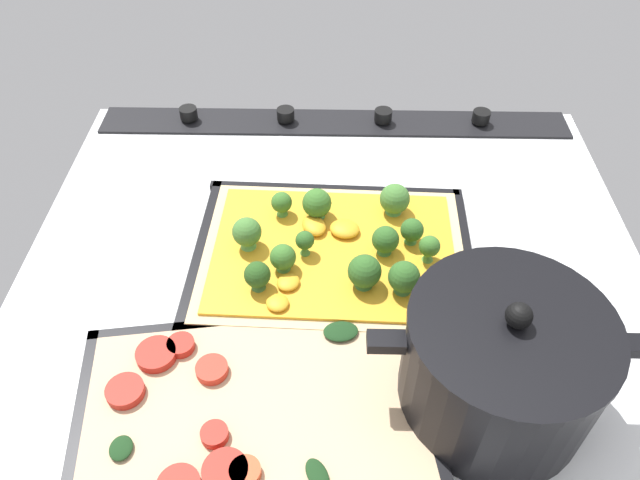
# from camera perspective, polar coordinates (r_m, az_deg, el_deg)

# --- Properties ---
(ground_plane) EXTENTS (0.78, 0.73, 0.03)m
(ground_plane) POSITION_cam_1_polar(r_m,az_deg,el_deg) (0.75, 1.24, -4.21)
(ground_plane) COLOR silver
(stove_control_panel) EXTENTS (0.75, 0.07, 0.03)m
(stove_control_panel) POSITION_cam_1_polar(r_m,az_deg,el_deg) (0.99, 1.35, 11.21)
(stove_control_panel) COLOR black
(stove_control_panel) RESTS_ON ground_plane
(baking_tray_front) EXTENTS (0.36, 0.28, 0.01)m
(baking_tray_front) POSITION_cam_1_polar(r_m,az_deg,el_deg) (0.76, 1.22, -1.70)
(baking_tray_front) COLOR black
(baking_tray_front) RESTS_ON ground_plane
(broccoli_pizza) EXTENTS (0.33, 0.25, 0.06)m
(broccoli_pizza) POSITION_cam_1_polar(r_m,az_deg,el_deg) (0.74, 1.48, -0.82)
(broccoli_pizza) COLOR #D3B77F
(broccoli_pizza) RESTS_ON baking_tray_front
(baking_tray_back) EXTENTS (0.39, 0.29, 0.01)m
(baking_tray_back) POSITION_cam_1_polar(r_m,az_deg,el_deg) (0.63, -6.23, -16.10)
(baking_tray_back) COLOR black
(baking_tray_back) RESTS_ON ground_plane
(veggie_pizza_back) EXTENTS (0.36, 0.26, 0.02)m
(veggie_pizza_back) POSITION_cam_1_polar(r_m,az_deg,el_deg) (0.63, -7.08, -15.80)
(veggie_pizza_back) COLOR tan
(veggie_pizza_back) RESTS_ON baking_tray_back
(cooking_pot) EXTENTS (0.26, 0.19, 0.15)m
(cooking_pot) POSITION_cam_1_polar(r_m,az_deg,el_deg) (0.61, 16.71, -11.19)
(cooking_pot) COLOR black
(cooking_pot) RESTS_ON ground_plane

